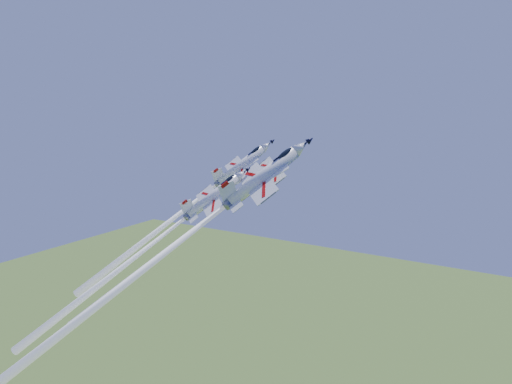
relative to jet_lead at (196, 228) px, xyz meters
The scene contains 4 objects.
jet_lead is the anchor object (origin of this frame).
jet_left 6.55m from the jet_lead, 156.93° to the left, with size 24.67×27.58×32.83m.
jet_right 14.14m from the jet_lead, 102.97° to the right, with size 38.92×44.76×53.45m.
jet_slot 11.63m from the jet_lead, 119.76° to the right, with size 26.55×29.97×35.72m.
Camera 1 is at (52.60, -83.81, 121.16)m, focal length 40.00 mm.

